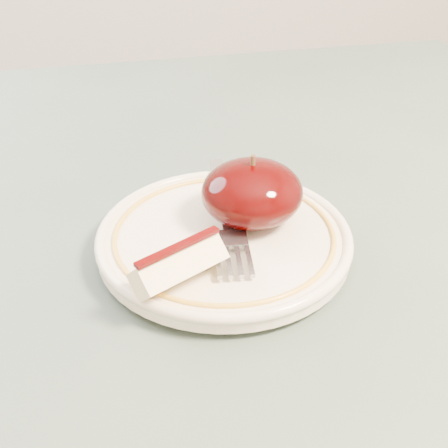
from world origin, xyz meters
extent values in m
cylinder|color=brown|center=(0.40, 0.40, 0.35)|extent=(0.05, 0.05, 0.71)
cube|color=#48584F|center=(0.00, 0.00, 0.73)|extent=(0.90, 0.90, 0.04)
cylinder|color=beige|center=(0.00, -0.03, 0.75)|extent=(0.11, 0.11, 0.01)
cylinder|color=beige|center=(0.00, -0.03, 0.76)|extent=(0.20, 0.20, 0.01)
torus|color=beige|center=(0.00, -0.03, 0.77)|extent=(0.20, 0.20, 0.01)
torus|color=gold|center=(0.00, -0.03, 0.77)|extent=(0.18, 0.18, 0.00)
ellipsoid|color=black|center=(0.03, -0.01, 0.79)|extent=(0.08, 0.08, 0.05)
cylinder|color=#472D19|center=(0.03, -0.01, 0.82)|extent=(0.00, 0.00, 0.01)
cube|color=#F5E5B4|center=(-0.04, -0.08, 0.78)|extent=(0.07, 0.06, 0.03)
cube|color=#370102|center=(-0.04, -0.08, 0.80)|extent=(0.06, 0.04, 0.00)
cube|color=#92949A|center=(0.02, 0.04, 0.77)|extent=(0.02, 0.09, 0.00)
cube|color=#92949A|center=(0.01, -0.02, 0.77)|extent=(0.01, 0.03, 0.00)
cube|color=#92949A|center=(0.01, -0.04, 0.77)|extent=(0.03, 0.02, 0.00)
cube|color=#92949A|center=(0.01, -0.07, 0.77)|extent=(0.01, 0.04, 0.00)
cube|color=#92949A|center=(0.01, -0.07, 0.77)|extent=(0.01, 0.04, 0.00)
cube|color=#92949A|center=(0.00, -0.07, 0.77)|extent=(0.01, 0.04, 0.00)
cube|color=#92949A|center=(-0.01, -0.07, 0.77)|extent=(0.01, 0.04, 0.00)
camera|label=1|loc=(-0.08, -0.42, 1.05)|focal=50.00mm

